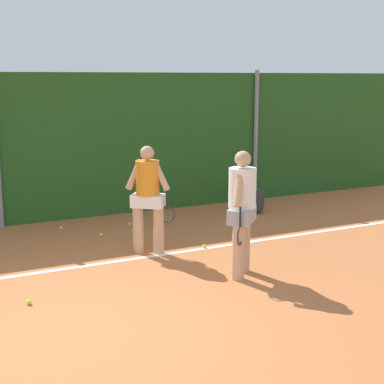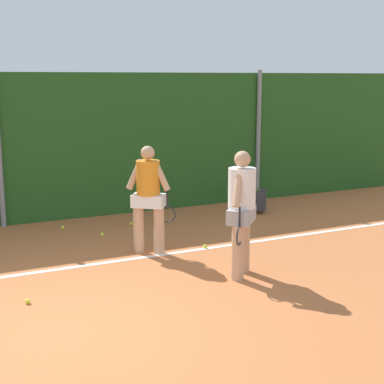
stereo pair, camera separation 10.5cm
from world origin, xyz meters
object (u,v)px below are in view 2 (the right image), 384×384
object	(u,v)px
tennis_ball_5	(63,227)
tennis_ball_1	(102,234)
tennis_ball_4	(131,224)
tennis_ball_6	(205,246)
tennis_ball_0	(28,301)
ball_hopper	(258,199)
player_foreground_near	(242,207)
player_midcourt	(149,194)

from	to	relation	value
tennis_ball_5	tennis_ball_1	bearing A→B (deg)	-55.62
tennis_ball_4	tennis_ball_5	world-z (taller)	same
tennis_ball_1	tennis_ball_6	distance (m)	1.98
tennis_ball_0	tennis_ball_6	size ratio (longest dim) A/B	1.00
ball_hopper	tennis_ball_4	bearing A→B (deg)	177.12
player_foreground_near	ball_hopper	distance (m)	3.96
tennis_ball_5	player_foreground_near	bearing A→B (deg)	-63.79
tennis_ball_0	tennis_ball_1	bearing A→B (deg)	56.56
tennis_ball_5	tennis_ball_6	world-z (taller)	same
tennis_ball_1	tennis_ball_5	size ratio (longest dim) A/B	1.00
tennis_ball_0	ball_hopper	bearing A→B (deg)	29.56
ball_hopper	tennis_ball_1	bearing A→B (deg)	-174.26
tennis_ball_4	tennis_ball_5	size ratio (longest dim) A/B	1.00
tennis_ball_4	tennis_ball_5	distance (m)	1.29
player_foreground_near	ball_hopper	bearing A→B (deg)	-171.15
player_midcourt	tennis_ball_0	world-z (taller)	player_midcourt
player_foreground_near	player_midcourt	size ratio (longest dim) A/B	1.03
player_midcourt	tennis_ball_5	xyz separation A→B (m)	(-0.97, 2.05, -0.95)
ball_hopper	tennis_ball_5	world-z (taller)	ball_hopper
ball_hopper	tennis_ball_0	distance (m)	5.99
player_foreground_near	tennis_ball_0	distance (m)	3.13
player_midcourt	tennis_ball_5	bearing A→B (deg)	152.61
player_foreground_near	tennis_ball_0	xyz separation A→B (m)	(-2.96, 0.23, -0.98)
tennis_ball_6	tennis_ball_0	bearing A→B (deg)	-159.28
player_midcourt	tennis_ball_4	world-z (taller)	player_midcourt
ball_hopper	tennis_ball_6	distance (m)	2.79
player_foreground_near	tennis_ball_6	distance (m)	1.71
ball_hopper	tennis_ball_0	xyz separation A→B (m)	(-5.21, -2.96, -0.26)
player_foreground_near	ball_hopper	size ratio (longest dim) A/B	3.54
player_midcourt	tennis_ball_4	distance (m)	2.02
tennis_ball_1	tennis_ball_5	bearing A→B (deg)	124.38
tennis_ball_4	tennis_ball_0	bearing A→B (deg)	-128.25
tennis_ball_1	tennis_ball_4	distance (m)	0.87
tennis_ball_1	tennis_ball_5	xyz separation A→B (m)	(-0.54, 0.79, 0.00)
player_foreground_near	ball_hopper	world-z (taller)	player_foreground_near
ball_hopper	tennis_ball_0	world-z (taller)	ball_hopper
ball_hopper	tennis_ball_5	distance (m)	4.06
player_foreground_near	tennis_ball_6	bearing A→B (deg)	-140.89
tennis_ball_0	tennis_ball_1	distance (m)	3.12
tennis_ball_1	player_midcourt	bearing A→B (deg)	-71.07
player_foreground_near	tennis_ball_4	size ratio (longest dim) A/B	27.52
player_midcourt	tennis_ball_6	xyz separation A→B (m)	(0.93, -0.17, -0.95)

